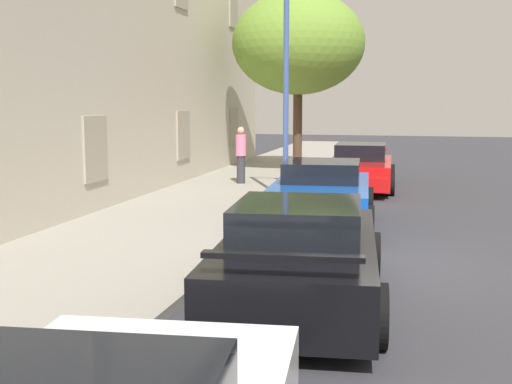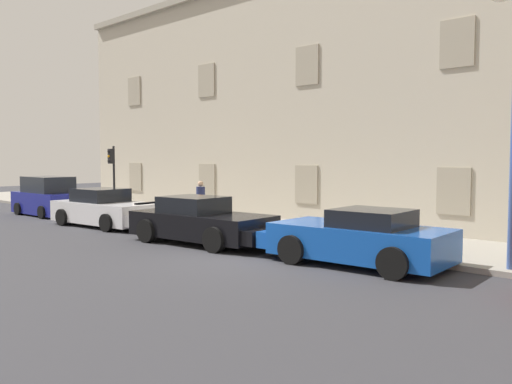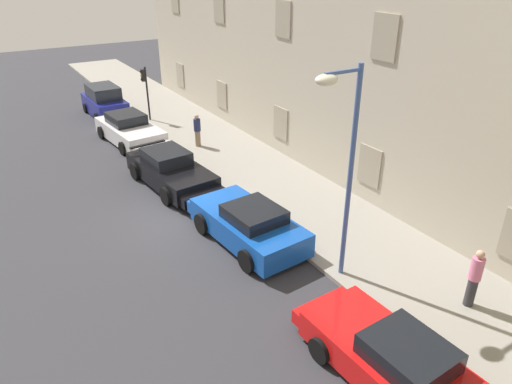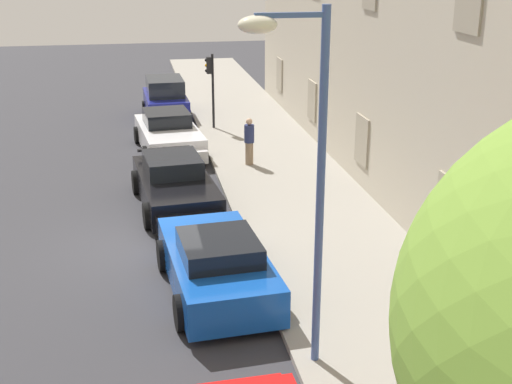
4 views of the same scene
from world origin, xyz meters
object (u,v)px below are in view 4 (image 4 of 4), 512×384
(hatchback_parked, at_px, (165,100))
(sportscar_yellow_flank, at_px, (176,187))
(sportscar_red_lead, at_px, (169,136))
(sportscar_white_middle, at_px, (215,262))
(street_lamp, at_px, (298,132))
(traffic_light, at_px, (211,78))
(pedestrian_strolling, at_px, (249,141))

(hatchback_parked, bearing_deg, sportscar_yellow_flank, -1.69)
(sportscar_red_lead, distance_m, hatchback_parked, 5.50)
(sportscar_red_lead, relative_size, sportscar_white_middle, 1.05)
(hatchback_parked, distance_m, street_lamp, 20.08)
(traffic_light, distance_m, street_lamp, 17.19)
(hatchback_parked, height_order, street_lamp, street_lamp)
(sportscar_yellow_flank, relative_size, sportscar_white_middle, 1.07)
(sportscar_red_lead, relative_size, pedestrian_strolling, 3.19)
(sportscar_yellow_flank, bearing_deg, sportscar_red_lead, 178.37)
(traffic_light, bearing_deg, sportscar_yellow_flank, -13.33)
(sportscar_red_lead, distance_m, sportscar_yellow_flank, 5.89)
(hatchback_parked, bearing_deg, traffic_light, 32.84)
(traffic_light, bearing_deg, hatchback_parked, -147.16)
(sportscar_white_middle, distance_m, pedestrian_strolling, 8.79)
(sportscar_yellow_flank, height_order, traffic_light, traffic_light)
(traffic_light, distance_m, pedestrian_strolling, 5.47)
(sportscar_yellow_flank, bearing_deg, pedestrian_strolling, 141.50)
(traffic_light, relative_size, pedestrian_strolling, 1.87)
(traffic_light, height_order, pedestrian_strolling, traffic_light)
(pedestrian_strolling, bearing_deg, sportscar_white_middle, -14.73)
(sportscar_red_lead, relative_size, street_lamp, 0.84)
(street_lamp, bearing_deg, sportscar_red_lead, -174.76)
(traffic_light, height_order, street_lamp, street_lamp)
(street_lamp, distance_m, pedestrian_strolling, 12.31)
(sportscar_red_lead, xyz_separation_m, street_lamp, (14.23, 1.30, 3.73))
(traffic_light, bearing_deg, pedestrian_strolling, 7.11)
(hatchback_parked, xyz_separation_m, pedestrian_strolling, (7.96, 2.39, 0.17))
(sportscar_white_middle, xyz_separation_m, pedestrian_strolling, (-8.50, 2.23, 0.33))
(sportscar_yellow_flank, distance_m, sportscar_white_middle, 5.10)
(pedestrian_strolling, bearing_deg, sportscar_yellow_flank, -38.50)
(sportscar_yellow_flank, xyz_separation_m, traffic_light, (-8.71, 2.06, 1.57))
(sportscar_white_middle, height_order, street_lamp, street_lamp)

